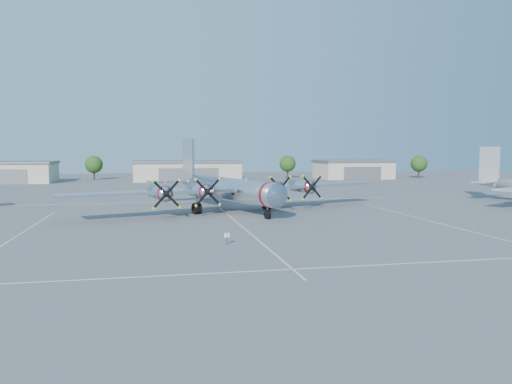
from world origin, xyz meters
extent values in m
plane|color=#4F4F51|center=(0.00, 0.00, 0.00)|extent=(260.00, 260.00, 0.00)
cube|color=silver|center=(-22.00, -5.00, 0.01)|extent=(0.15, 40.00, 0.01)
cube|color=silver|center=(0.00, -5.00, 0.01)|extent=(0.15, 40.00, 0.01)
cube|color=silver|center=(22.00, -5.00, 0.01)|extent=(0.15, 40.00, 0.01)
cube|color=silver|center=(0.00, -22.00, 0.01)|extent=(60.00, 0.15, 0.01)
cube|color=silver|center=(0.00, 25.00, 0.01)|extent=(60.00, 0.15, 0.01)
cube|color=#B4A98F|center=(-45.00, 82.00, 2.40)|extent=(22.00, 14.00, 4.80)
cube|color=slate|center=(-45.00, 82.00, 5.10)|extent=(22.60, 14.60, 0.60)
cube|color=slate|center=(-45.00, 74.95, 1.80)|extent=(12.10, 0.20, 3.60)
cube|color=#B4A98F|center=(0.00, 82.00, 2.40)|extent=(28.00, 14.00, 4.80)
cube|color=slate|center=(0.00, 82.00, 5.10)|extent=(28.60, 14.60, 0.60)
cube|color=slate|center=(0.00, 74.95, 1.80)|extent=(15.40, 0.20, 3.60)
cube|color=#B4A98F|center=(48.00, 82.00, 2.40)|extent=(20.00, 14.00, 4.80)
cube|color=slate|center=(48.00, 82.00, 5.10)|extent=(20.60, 14.60, 0.60)
cube|color=slate|center=(48.00, 74.95, 1.80)|extent=(11.00, 0.20, 3.60)
cylinder|color=#382619|center=(-25.00, 90.00, 1.40)|extent=(0.50, 0.50, 2.80)
sphere|color=#144112|center=(-25.00, 90.00, 4.24)|extent=(4.80, 4.80, 4.80)
cylinder|color=#382619|center=(30.00, 88.00, 1.40)|extent=(0.50, 0.50, 2.80)
sphere|color=#144112|center=(30.00, 88.00, 4.24)|extent=(4.80, 4.80, 4.80)
cylinder|color=#382619|center=(68.00, 80.00, 1.40)|extent=(0.50, 0.50, 2.80)
sphere|color=#144112|center=(68.00, 80.00, 4.24)|extent=(4.80, 4.80, 4.80)
cylinder|color=black|center=(-3.11, -12.25, 0.39)|extent=(0.06, 0.06, 0.79)
cube|color=white|center=(-3.11, -12.25, 0.83)|extent=(0.52, 0.23, 0.39)
camera|label=1|loc=(-9.35, -54.36, 8.12)|focal=35.00mm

